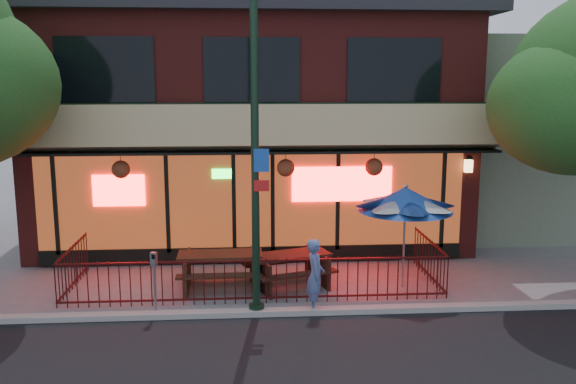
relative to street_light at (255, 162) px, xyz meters
name	(u,v)px	position (x,y,z in m)	size (l,w,h in m)	color
ground	(256,307)	(0.00, 0.40, -3.15)	(80.00, 80.00, 0.00)	gray
curb	(257,313)	(0.00, -0.10, -3.09)	(80.00, 0.25, 0.12)	#999993
restaurant_building	(251,101)	(0.00, 7.51, 0.98)	(12.96, 9.49, 8.05)	maroon
neighbor_building	(517,133)	(9.00, 8.10, -0.15)	(6.00, 7.00, 6.00)	gray
patio_fence	(256,271)	(0.00, 0.91, -2.52)	(8.44, 2.62, 1.00)	#3E0D0E
street_light	(255,162)	(0.00, 0.00, 0.00)	(0.43, 0.32, 7.00)	black
picnic_table_left	(220,265)	(-0.80, 1.68, -2.61)	(1.96, 1.51, 0.83)	#3A2215
picnic_table_right	(289,265)	(0.80, 1.64, -2.63)	(2.20, 1.93, 0.79)	#331911
patio_umbrella	(405,199)	(3.42, 1.42, -1.07)	(2.13, 2.13, 2.44)	gray
pedestrian	(315,276)	(1.21, 0.05, -2.38)	(0.56, 0.37, 1.54)	#4C6399
parking_meter_near	(154,273)	(-2.05, 0.00, -2.24)	(0.15, 0.14, 1.35)	gray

